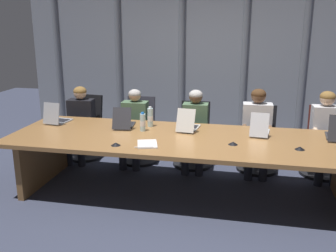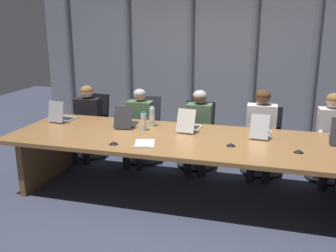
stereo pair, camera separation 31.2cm
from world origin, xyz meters
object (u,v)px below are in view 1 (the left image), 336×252
office_chair_right_end (323,150)px  spiral_notepad (147,144)px  office_chair_left_end (86,134)px  conference_mic_right_side (300,148)px  laptop_center (188,125)px  conference_mic_left_side (116,144)px  laptop_left_end (57,119)px  person_right_mid (257,126)px  office_chair_center (194,142)px  laptop_right_mid (260,130)px  person_left_mid (134,123)px  office_chair_left_mid (139,137)px  person_center (195,125)px  person_right_end (326,130)px  office_chair_right_mid (259,146)px  person_left_end (80,119)px  water_bottle_secondary (150,117)px  water_bottle_primary (143,122)px  laptop_left_mid (124,123)px  conference_mic_middle (233,143)px

office_chair_right_end → spiral_notepad: bearing=-53.5°
office_chair_left_end → conference_mic_right_side: office_chair_left_end is taller
laptop_center → conference_mic_left_side: laptop_center is taller
laptop_left_end → person_right_mid: size_ratio=0.33×
laptop_center → office_chair_center: laptop_center is taller
laptop_right_mid → office_chair_center: bearing=56.8°
person_left_mid → conference_mic_left_side: size_ratio=10.27×
office_chair_left_mid → office_chair_center: office_chair_left_mid is taller
office_chair_right_end → person_center: bearing=-82.3°
person_right_end → spiral_notepad: bearing=-62.3°
office_chair_left_end → office_chair_right_mid: office_chair_left_end is taller
person_left_end → water_bottle_secondary: bearing=62.4°
person_center → conference_mic_right_side: person_center is taller
laptop_left_end → water_bottle_primary: bearing=-89.1°
office_chair_left_mid → office_chair_right_end: size_ratio=1.03×
office_chair_left_mid → person_left_mid: size_ratio=0.87×
laptop_left_mid → spiral_notepad: bearing=-150.8°
office_chair_center → person_right_end: bearing=84.4°
laptop_left_mid → person_center: size_ratio=0.39×
office_chair_right_end → water_bottle_secondary: water_bottle_secondary is taller
office_chair_right_mid → laptop_left_end: bearing=-69.0°
laptop_center → office_chair_left_mid: size_ratio=0.47×
person_right_end → spiral_notepad: person_right_end is taller
conference_mic_middle → spiral_notepad: size_ratio=0.31×
person_center → office_chair_right_end: bearing=92.9°
water_bottle_secondary → conference_mic_right_side: size_ratio=2.45×
laptop_center → laptop_right_mid: 0.90m
office_chair_right_end → person_center: person_center is taller
laptop_center → person_right_end: size_ratio=0.38×
office_chair_left_mid → person_center: bearing=75.7°
laptop_left_mid → person_left_end: size_ratio=0.39×
office_chair_left_end → person_center: bearing=91.5°
water_bottle_secondary → conference_mic_middle: 1.26m
person_left_end → spiral_notepad: person_left_end is taller
person_right_mid → water_bottle_secondary: size_ratio=4.47×
laptop_right_mid → spiral_notepad: 1.45m
laptop_right_mid → spiral_notepad: (-1.27, -0.70, -0.05)m
laptop_right_mid → office_chair_right_mid: size_ratio=0.49×
water_bottle_secondary → water_bottle_primary: bearing=-99.6°
office_chair_center → office_chair_right_mid: 0.96m
office_chair_right_mid → conference_mic_left_side: size_ratio=8.42×
office_chair_left_end → water_bottle_secondary: size_ratio=3.62×
person_left_mid → person_right_end: size_ratio=0.94×
laptop_center → person_right_mid: (0.88, 0.58, -0.12)m
laptop_left_mid → office_chair_center: size_ratio=0.48×
laptop_left_end → person_left_mid: size_ratio=0.35×
office_chair_right_end → office_chair_right_mid: bearing=-87.2°
office_chair_left_mid → water_bottle_primary: water_bottle_primary is taller
office_chair_right_end → person_center: size_ratio=0.82×
office_chair_right_end → spiral_notepad: office_chair_right_end is taller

